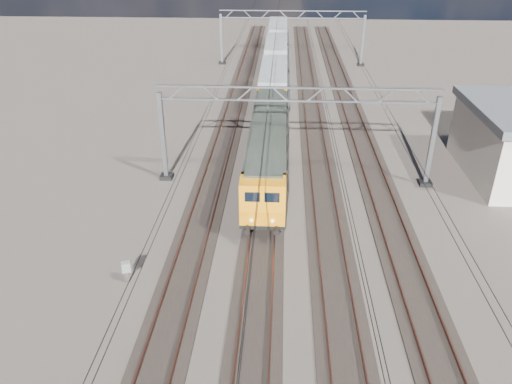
# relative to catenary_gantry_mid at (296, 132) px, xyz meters

# --- Properties ---
(ground) EXTENTS (160.00, 160.00, 0.00)m
(ground) POSITION_rel_catenary_gantry_mid_xyz_m (-0.00, -4.00, -3.91)
(ground) COLOR black
(ground) RESTS_ON ground
(track_outer_west) EXTENTS (2.60, 140.00, 0.30)m
(track_outer_west) POSITION_rel_catenary_gantry_mid_xyz_m (-6.00, -4.00, -3.83)
(track_outer_west) COLOR black
(track_outer_west) RESTS_ON ground
(track_loco) EXTENTS (2.60, 140.00, 0.30)m
(track_loco) POSITION_rel_catenary_gantry_mid_xyz_m (-2.00, -4.00, -3.83)
(track_loco) COLOR black
(track_loco) RESTS_ON ground
(track_inner_east) EXTENTS (2.60, 140.00, 0.30)m
(track_inner_east) POSITION_rel_catenary_gantry_mid_xyz_m (2.00, -4.00, -3.83)
(track_inner_east) COLOR black
(track_inner_east) RESTS_ON ground
(track_outer_east) EXTENTS (2.60, 140.00, 0.30)m
(track_outer_east) POSITION_rel_catenary_gantry_mid_xyz_m (6.00, -4.00, -3.83)
(track_outer_east) COLOR black
(track_outer_east) RESTS_ON ground
(catenary_gantry_mid) EXTENTS (19.90, 0.90, 7.11)m
(catenary_gantry_mid) POSITION_rel_catenary_gantry_mid_xyz_m (0.00, 0.00, 0.00)
(catenary_gantry_mid) COLOR gray
(catenary_gantry_mid) RESTS_ON ground
(catenary_gantry_far) EXTENTS (19.90, 0.90, 7.11)m
(catenary_gantry_far) POSITION_rel_catenary_gantry_mid_xyz_m (0.00, 36.00, 0.00)
(catenary_gantry_far) COLOR gray
(catenary_gantry_far) RESTS_ON ground
(overhead_wires) EXTENTS (12.03, 140.00, 0.53)m
(overhead_wires) POSITION_rel_catenary_gantry_mid_xyz_m (-0.00, 4.00, 1.84)
(overhead_wires) COLOR black
(overhead_wires) RESTS_ON ground
(locomotive) EXTENTS (2.76, 21.10, 3.62)m
(locomotive) POSITION_rel_catenary_gantry_mid_xyz_m (-2.00, 1.60, -1.58)
(locomotive) COLOR black
(locomotive) RESTS_ON ground
(hopper_wagon_lead) EXTENTS (3.38, 13.00, 3.25)m
(hopper_wagon_lead) POSITION_rel_catenary_gantry_mid_xyz_m (-2.00, 19.29, -1.67)
(hopper_wagon_lead) COLOR black
(hopper_wagon_lead) RESTS_ON ground
(hopper_wagon_mid) EXTENTS (3.38, 13.00, 3.25)m
(hopper_wagon_mid) POSITION_rel_catenary_gantry_mid_xyz_m (-2.00, 33.49, -1.67)
(hopper_wagon_mid) COLOR black
(hopper_wagon_mid) RESTS_ON ground
(hopper_wagon_third) EXTENTS (3.38, 13.00, 3.25)m
(hopper_wagon_third) POSITION_rel_catenary_gantry_mid_xyz_m (-2.00, 47.69, -1.67)
(hopper_wagon_third) COLOR black
(hopper_wagon_third) RESTS_ON ground
(trackside_cabinet) EXTENTS (0.53, 0.46, 1.33)m
(trackside_cabinet) POSITION_rel_catenary_gantry_mid_xyz_m (-8.86, -12.46, -2.89)
(trackside_cabinet) COLOR gray
(trackside_cabinet) RESTS_ON ground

